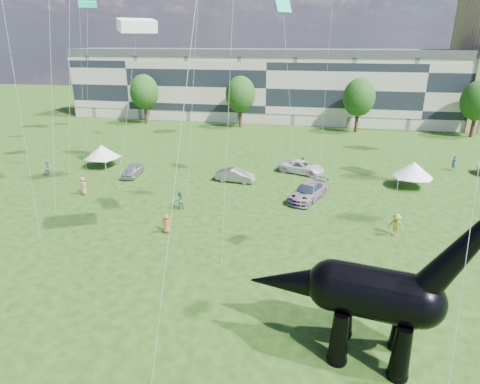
# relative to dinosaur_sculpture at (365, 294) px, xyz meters

# --- Properties ---
(ground) EXTENTS (220.00, 220.00, 0.00)m
(ground) POSITION_rel_dinosaur_sculpture_xyz_m (-4.97, 0.04, -3.43)
(ground) COLOR #16330C
(ground) RESTS_ON ground
(terrace_row) EXTENTS (78.00, 11.00, 12.00)m
(terrace_row) POSITION_rel_dinosaur_sculpture_xyz_m (-12.97, 62.04, 2.57)
(terrace_row) COLOR beige
(terrace_row) RESTS_ON ground
(tree_far_left) EXTENTS (5.20, 5.20, 9.44)m
(tree_far_left) POSITION_rel_dinosaur_sculpture_xyz_m (-34.97, 53.04, 2.86)
(tree_far_left) COLOR #382314
(tree_far_left) RESTS_ON ground
(tree_mid_left) EXTENTS (5.20, 5.20, 9.44)m
(tree_mid_left) POSITION_rel_dinosaur_sculpture_xyz_m (-16.97, 53.04, 2.86)
(tree_mid_left) COLOR #382314
(tree_mid_left) RESTS_ON ground
(tree_mid_right) EXTENTS (5.20, 5.20, 9.44)m
(tree_mid_right) POSITION_rel_dinosaur_sculpture_xyz_m (3.03, 53.04, 2.86)
(tree_mid_right) COLOR #382314
(tree_mid_right) RESTS_ON ground
(tree_far_right) EXTENTS (5.20, 5.20, 9.44)m
(tree_far_right) POSITION_rel_dinosaur_sculpture_xyz_m (21.03, 53.04, 2.86)
(tree_far_right) COLOR #382314
(tree_far_right) RESTS_ON ground
(dinosaur_sculpture) EXTENTS (11.16, 3.73, 9.08)m
(dinosaur_sculpture) POSITION_rel_dinosaur_sculpture_xyz_m (0.00, 0.00, 0.00)
(dinosaur_sculpture) COLOR black
(dinosaur_sculpture) RESTS_ON ground
(car_silver) EXTENTS (1.95, 4.16, 1.38)m
(car_silver) POSITION_rel_dinosaur_sculpture_xyz_m (-23.50, 23.51, -2.74)
(car_silver) COLOR silver
(car_silver) RESTS_ON ground
(car_grey) EXTENTS (4.43, 1.93, 1.42)m
(car_grey) POSITION_rel_dinosaur_sculpture_xyz_m (-11.53, 24.04, -2.72)
(car_grey) COLOR gray
(car_grey) RESTS_ON ground
(car_white) EXTENTS (5.71, 3.88, 1.45)m
(car_white) POSITION_rel_dinosaur_sculpture_xyz_m (-4.58, 28.60, -2.70)
(car_white) COLOR silver
(car_white) RESTS_ON ground
(car_dark) EXTENTS (4.18, 6.10, 1.64)m
(car_dark) POSITION_rel_dinosaur_sculpture_xyz_m (-3.47, 20.24, -2.61)
(car_dark) COLOR #595960
(car_dark) RESTS_ON ground
(gazebo_near) EXTENTS (4.35, 4.35, 2.74)m
(gazebo_near) POSITION_rel_dinosaur_sculpture_xyz_m (7.16, 26.14, -1.51)
(gazebo_near) COLOR white
(gazebo_near) RESTS_ON ground
(gazebo_left) EXTENTS (4.47, 4.47, 2.76)m
(gazebo_left) POSITION_rel_dinosaur_sculpture_xyz_m (-28.63, 26.11, -1.49)
(gazebo_left) COLOR silver
(gazebo_left) RESTS_ON ground
(visitors) EXTENTS (47.28, 42.43, 1.88)m
(visitors) POSITION_rel_dinosaur_sculpture_xyz_m (-5.87, 15.81, -2.54)
(visitors) COLOR #4D387E
(visitors) RESTS_ON ground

